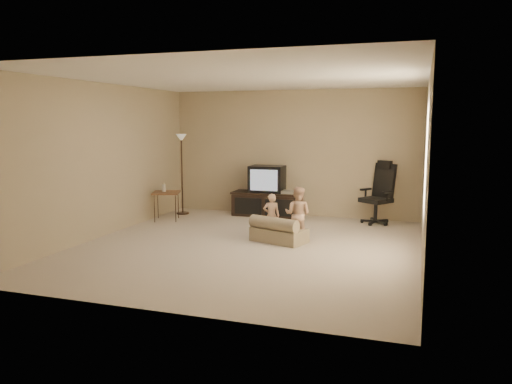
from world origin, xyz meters
TOP-DOWN VIEW (x-y plane):
  - floor at (0.00, 0.00)m, footprint 5.50×5.50m
  - room_shell at (0.00, 0.00)m, footprint 5.50×5.50m
  - tv_stand at (-0.46, 2.49)m, footprint 1.42×0.54m
  - office_chair at (1.73, 2.41)m, footprint 0.75×0.75m
  - side_table at (-2.16, 1.44)m, footprint 0.63×0.63m
  - floor_lamp at (-2.16, 2.15)m, footprint 0.25×0.25m
  - child_sofa at (0.35, 0.41)m, footprint 0.94×0.72m
  - toddler_left at (0.18, 0.65)m, footprint 0.32×0.27m
  - toddler_right at (0.63, 0.56)m, footprint 0.44×0.26m

SIDE VIEW (x-z plane):
  - floor at x=0.00m, z-range 0.00..0.00m
  - child_sofa at x=0.35m, z-range -0.04..0.37m
  - toddler_left at x=0.18m, z-range 0.00..0.73m
  - tv_stand at x=-0.46m, z-range -0.09..0.92m
  - office_chair at x=1.73m, z-range -0.16..1.00m
  - toddler_right at x=0.63m, z-range 0.00..0.87m
  - side_table at x=-2.16m, z-range 0.16..0.90m
  - floor_lamp at x=-2.16m, z-range 0.37..2.01m
  - room_shell at x=0.00m, z-range -1.23..4.27m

